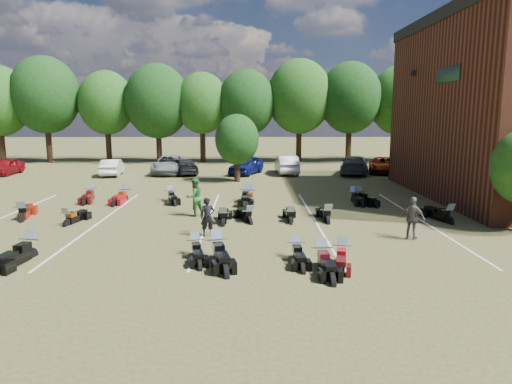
{
  "coord_description": "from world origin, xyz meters",
  "views": [
    {
      "loc": [
        -1.02,
        -17.78,
        4.96
      ],
      "look_at": [
        -0.75,
        4.0,
        1.2
      ],
      "focal_mm": 32.0,
      "sensor_mm": 36.0,
      "label": 1
    }
  ],
  "objects_px": {
    "car_4": "(246,165)",
    "motorcycle_3": "(196,255)",
    "car_0": "(6,167)",
    "motorcycle_14": "(92,199)",
    "person_grey": "(413,218)",
    "person_green": "(194,197)",
    "motorcycle_7": "(23,221)",
    "person_black": "(208,217)"
  },
  "relations": [
    {
      "from": "person_grey",
      "to": "person_black",
      "type": "bearing_deg",
      "value": 38.56
    },
    {
      "from": "car_4",
      "to": "person_grey",
      "type": "bearing_deg",
      "value": -49.62
    },
    {
      "from": "car_4",
      "to": "motorcycle_7",
      "type": "distance_m",
      "value": 19.6
    },
    {
      "from": "person_grey",
      "to": "car_4",
      "type": "bearing_deg",
      "value": -28.77
    },
    {
      "from": "motorcycle_7",
      "to": "motorcycle_14",
      "type": "bearing_deg",
      "value": -118.81
    },
    {
      "from": "car_0",
      "to": "car_4",
      "type": "height_order",
      "value": "car_4"
    },
    {
      "from": "person_black",
      "to": "motorcycle_14",
      "type": "xyz_separation_m",
      "value": [
        -7.52,
        8.16,
        -0.8
      ]
    },
    {
      "from": "motorcycle_7",
      "to": "motorcycle_14",
      "type": "xyz_separation_m",
      "value": [
        1.37,
        5.44,
        0.0
      ]
    },
    {
      "from": "car_4",
      "to": "person_green",
      "type": "xyz_separation_m",
      "value": [
        -2.39,
        -15.64,
        0.19
      ]
    },
    {
      "from": "person_black",
      "to": "car_4",
      "type": "bearing_deg",
      "value": 70.28
    },
    {
      "from": "person_black",
      "to": "motorcycle_7",
      "type": "height_order",
      "value": "person_black"
    },
    {
      "from": "person_black",
      "to": "person_green",
      "type": "xyz_separation_m",
      "value": [
        -0.98,
        3.74,
        0.14
      ]
    },
    {
      "from": "person_grey",
      "to": "motorcycle_3",
      "type": "relative_size",
      "value": 0.84
    },
    {
      "from": "motorcycle_7",
      "to": "person_green",
      "type": "bearing_deg",
      "value": 172.64
    },
    {
      "from": "car_4",
      "to": "motorcycle_14",
      "type": "bearing_deg",
      "value": -106.95
    },
    {
      "from": "car_4",
      "to": "person_green",
      "type": "distance_m",
      "value": 15.82
    },
    {
      "from": "car_0",
      "to": "person_green",
      "type": "bearing_deg",
      "value": -42.02
    },
    {
      "from": "person_green",
      "to": "motorcycle_14",
      "type": "relative_size",
      "value": 0.81
    },
    {
      "from": "car_4",
      "to": "motorcycle_3",
      "type": "height_order",
      "value": "car_4"
    },
    {
      "from": "person_grey",
      "to": "motorcycle_7",
      "type": "distance_m",
      "value": 17.42
    },
    {
      "from": "person_green",
      "to": "motorcycle_14",
      "type": "xyz_separation_m",
      "value": [
        -6.54,
        4.42,
        -0.94
      ]
    },
    {
      "from": "car_0",
      "to": "motorcycle_14",
      "type": "distance_m",
      "value": 15.5
    },
    {
      "from": "person_green",
      "to": "motorcycle_14",
      "type": "distance_m",
      "value": 7.95
    },
    {
      "from": "car_0",
      "to": "car_4",
      "type": "xyz_separation_m",
      "value": [
        19.71,
        0.09,
        0.08
      ]
    },
    {
      "from": "car_4",
      "to": "motorcycle_3",
      "type": "relative_size",
      "value": 2.15
    },
    {
      "from": "motorcycle_3",
      "to": "motorcycle_7",
      "type": "relative_size",
      "value": 0.84
    },
    {
      "from": "motorcycle_14",
      "to": "car_4",
      "type": "bearing_deg",
      "value": 46.48
    },
    {
      "from": "car_0",
      "to": "person_grey",
      "type": "height_order",
      "value": "person_grey"
    },
    {
      "from": "car_4",
      "to": "person_black",
      "type": "relative_size",
      "value": 2.76
    },
    {
      "from": "car_0",
      "to": "motorcycle_14",
      "type": "xyz_separation_m",
      "value": [
        10.78,
        -11.12,
        -0.67
      ]
    },
    {
      "from": "car_0",
      "to": "person_black",
      "type": "height_order",
      "value": "person_black"
    },
    {
      "from": "car_0",
      "to": "person_green",
      "type": "distance_m",
      "value": 23.27
    },
    {
      "from": "car_4",
      "to": "person_grey",
      "type": "relative_size",
      "value": 2.55
    },
    {
      "from": "motorcycle_3",
      "to": "motorcycle_7",
      "type": "bearing_deg",
      "value": 136.63
    },
    {
      "from": "person_green",
      "to": "car_4",
      "type": "bearing_deg",
      "value": -136.0
    },
    {
      "from": "person_green",
      "to": "person_grey",
      "type": "relative_size",
      "value": 1.09
    },
    {
      "from": "motorcycle_14",
      "to": "person_green",
      "type": "bearing_deg",
      "value": -39.04
    },
    {
      "from": "person_grey",
      "to": "motorcycle_7",
      "type": "xyz_separation_m",
      "value": [
        -17.08,
        3.28,
        -0.86
      ]
    },
    {
      "from": "person_green",
      "to": "motorcycle_7",
      "type": "relative_size",
      "value": 0.77
    },
    {
      "from": "car_4",
      "to": "person_grey",
      "type": "distance_m",
      "value": 21.05
    },
    {
      "from": "car_4",
      "to": "motorcycle_7",
      "type": "height_order",
      "value": "car_4"
    },
    {
      "from": "person_grey",
      "to": "motorcycle_14",
      "type": "height_order",
      "value": "person_grey"
    }
  ]
}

